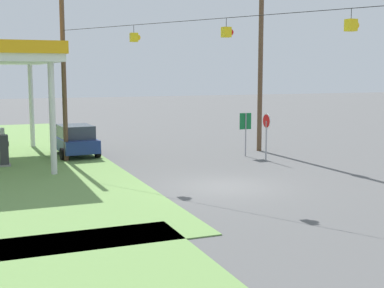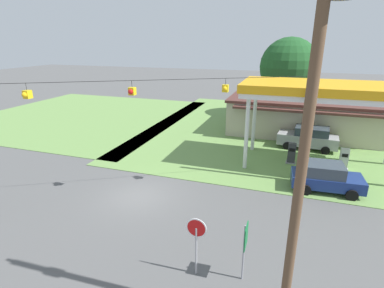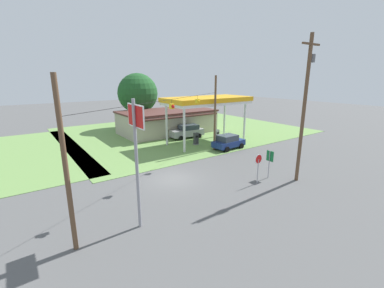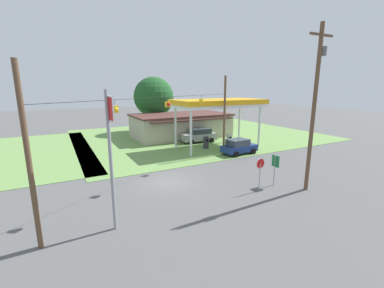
# 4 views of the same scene
# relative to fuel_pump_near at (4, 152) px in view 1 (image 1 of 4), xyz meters

# --- Properties ---
(ground_plane) EXTENTS (160.00, 160.00, 0.00)m
(ground_plane) POSITION_rel_fuel_pump_near_xyz_m (-8.35, -8.08, -0.75)
(ground_plane) COLOR #565656
(fuel_pump_near) EXTENTS (0.71, 0.56, 1.57)m
(fuel_pump_near) POSITION_rel_fuel_pump_near_xyz_m (0.00, 0.00, 0.00)
(fuel_pump_near) COLOR gray
(fuel_pump_near) RESTS_ON ground
(fuel_pump_far) EXTENTS (0.71, 0.56, 1.57)m
(fuel_pump_far) POSITION_rel_fuel_pump_near_xyz_m (3.52, 0.00, 0.00)
(fuel_pump_far) COLOR gray
(fuel_pump_far) RESTS_ON ground
(car_at_pumps_front) EXTENTS (4.17, 2.30, 1.75)m
(car_at_pumps_front) POSITION_rel_fuel_pump_near_xyz_m (2.02, -3.82, 0.15)
(car_at_pumps_front) COLOR navy
(car_at_pumps_front) RESTS_ON ground
(stop_sign_roadside) EXTENTS (0.80, 0.08, 2.50)m
(stop_sign_roadside) POSITION_rel_fuel_pump_near_xyz_m (-3.27, -12.89, 1.07)
(stop_sign_roadside) COLOR #99999E
(stop_sign_roadside) RESTS_ON ground
(route_sign) EXTENTS (0.10, 0.70, 2.40)m
(route_sign) POSITION_rel_fuel_pump_near_xyz_m (-1.48, -12.60, 0.97)
(route_sign) COLOR gray
(route_sign) RESTS_ON ground
(utility_pole_main) EXTENTS (2.20, 0.44, 11.61)m
(utility_pole_main) POSITION_rel_fuel_pump_near_xyz_m (0.06, -14.31, 5.70)
(utility_pole_main) COLOR brown
(utility_pole_main) RESTS_ON ground
(signal_span_gantry) EXTENTS (17.85, 10.24, 8.64)m
(signal_span_gantry) POSITION_rel_fuel_pump_near_xyz_m (-8.35, -8.09, 3.89)
(signal_span_gantry) COLOR brown
(signal_span_gantry) RESTS_ON ground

